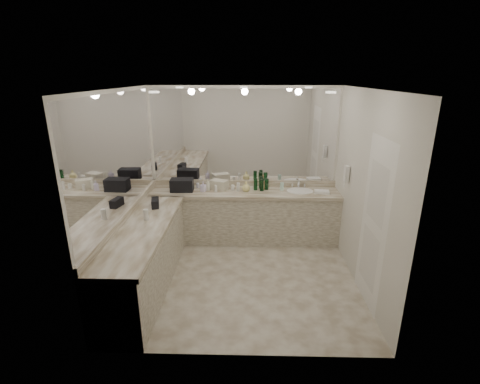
{
  "coord_description": "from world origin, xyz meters",
  "views": [
    {
      "loc": [
        0.08,
        -4.37,
        2.77
      ],
      "look_at": [
        -0.04,
        0.4,
        1.15
      ],
      "focal_mm": 26.0,
      "sensor_mm": 36.0,
      "label": 1
    }
  ],
  "objects_px": {
    "soap_bottle_a": "(208,185)",
    "soap_bottle_b": "(203,186)",
    "sink": "(300,191)",
    "cream_cosmetic_case": "(219,184)",
    "soap_bottle_c": "(246,186)",
    "wall_phone": "(347,174)",
    "hand_towel": "(322,192)",
    "black_toiletry_bag": "(182,185)"
  },
  "relations": [
    {
      "from": "black_toiletry_bag",
      "to": "sink",
      "type": "bearing_deg",
      "value": 1.03
    },
    {
      "from": "wall_phone",
      "to": "soap_bottle_c",
      "type": "relative_size",
      "value": 1.39
    },
    {
      "from": "hand_towel",
      "to": "soap_bottle_a",
      "type": "relative_size",
      "value": 1.16
    },
    {
      "from": "cream_cosmetic_case",
      "to": "soap_bottle_c",
      "type": "relative_size",
      "value": 1.66
    },
    {
      "from": "cream_cosmetic_case",
      "to": "hand_towel",
      "type": "xyz_separation_m",
      "value": [
        1.72,
        -0.17,
        -0.06
      ]
    },
    {
      "from": "black_toiletry_bag",
      "to": "soap_bottle_a",
      "type": "bearing_deg",
      "value": 4.34
    },
    {
      "from": "wall_phone",
      "to": "soap_bottle_b",
      "type": "xyz_separation_m",
      "value": [
        -2.23,
        0.45,
        -0.36
      ]
    },
    {
      "from": "black_toiletry_bag",
      "to": "hand_towel",
      "type": "xyz_separation_m",
      "value": [
        2.34,
        -0.05,
        -0.09
      ]
    },
    {
      "from": "cream_cosmetic_case",
      "to": "hand_towel",
      "type": "height_order",
      "value": "cream_cosmetic_case"
    },
    {
      "from": "hand_towel",
      "to": "soap_bottle_b",
      "type": "relative_size",
      "value": 1.39
    },
    {
      "from": "soap_bottle_a",
      "to": "sink",
      "type": "bearing_deg",
      "value": 0.1
    },
    {
      "from": "sink",
      "to": "cream_cosmetic_case",
      "type": "distance_m",
      "value": 1.38
    },
    {
      "from": "wall_phone",
      "to": "soap_bottle_c",
      "type": "bearing_deg",
      "value": 162.79
    },
    {
      "from": "cream_cosmetic_case",
      "to": "wall_phone",
      "type": "bearing_deg",
      "value": 8.08
    },
    {
      "from": "wall_phone",
      "to": "cream_cosmetic_case",
      "type": "distance_m",
      "value": 2.1
    },
    {
      "from": "wall_phone",
      "to": "black_toiletry_bag",
      "type": "xyz_separation_m",
      "value": [
        -2.59,
        0.46,
        -0.34
      ]
    },
    {
      "from": "cream_cosmetic_case",
      "to": "soap_bottle_b",
      "type": "distance_m",
      "value": 0.29
    },
    {
      "from": "soap_bottle_c",
      "to": "sink",
      "type": "bearing_deg",
      "value": 1.9
    },
    {
      "from": "sink",
      "to": "wall_phone",
      "type": "relative_size",
      "value": 1.83
    },
    {
      "from": "sink",
      "to": "soap_bottle_b",
      "type": "bearing_deg",
      "value": -178.35
    },
    {
      "from": "wall_phone",
      "to": "cream_cosmetic_case",
      "type": "bearing_deg",
      "value": 163.55
    },
    {
      "from": "hand_towel",
      "to": "black_toiletry_bag",
      "type": "bearing_deg",
      "value": 178.66
    },
    {
      "from": "sink",
      "to": "hand_towel",
      "type": "xyz_separation_m",
      "value": [
        0.35,
        -0.09,
        0.02
      ]
    },
    {
      "from": "black_toiletry_bag",
      "to": "soap_bottle_b",
      "type": "bearing_deg",
      "value": -1.78
    },
    {
      "from": "soap_bottle_a",
      "to": "soap_bottle_c",
      "type": "bearing_deg",
      "value": -2.44
    },
    {
      "from": "black_toiletry_bag",
      "to": "soap_bottle_c",
      "type": "distance_m",
      "value": 1.08
    },
    {
      "from": "wall_phone",
      "to": "hand_towel",
      "type": "distance_m",
      "value": 0.65
    },
    {
      "from": "soap_bottle_a",
      "to": "soap_bottle_b",
      "type": "xyz_separation_m",
      "value": [
        -0.07,
        -0.04,
        -0.02
      ]
    },
    {
      "from": "soap_bottle_c",
      "to": "soap_bottle_a",
      "type": "bearing_deg",
      "value": 177.56
    },
    {
      "from": "sink",
      "to": "black_toiletry_bag",
      "type": "relative_size",
      "value": 1.17
    },
    {
      "from": "black_toiletry_bag",
      "to": "soap_bottle_c",
      "type": "xyz_separation_m",
      "value": [
        1.08,
        0.01,
        -0.02
      ]
    },
    {
      "from": "sink",
      "to": "black_toiletry_bag",
      "type": "distance_m",
      "value": 1.99
    },
    {
      "from": "hand_towel",
      "to": "soap_bottle_c",
      "type": "height_order",
      "value": "soap_bottle_c"
    },
    {
      "from": "black_toiletry_bag",
      "to": "cream_cosmetic_case",
      "type": "xyz_separation_m",
      "value": [
        0.62,
        0.12,
        -0.02
      ]
    },
    {
      "from": "wall_phone",
      "to": "soap_bottle_a",
      "type": "xyz_separation_m",
      "value": [
        -2.16,
        0.5,
        -0.35
      ]
    },
    {
      "from": "soap_bottle_a",
      "to": "hand_towel",
      "type": "bearing_deg",
      "value": -2.64
    },
    {
      "from": "sink",
      "to": "soap_bottle_c",
      "type": "xyz_separation_m",
      "value": [
        -0.91,
        -0.03,
        0.09
      ]
    },
    {
      "from": "cream_cosmetic_case",
      "to": "soap_bottle_c",
      "type": "bearing_deg",
      "value": 10.63
    },
    {
      "from": "sink",
      "to": "black_toiletry_bag",
      "type": "xyz_separation_m",
      "value": [
        -1.99,
        -0.04,
        0.11
      ]
    },
    {
      "from": "hand_towel",
      "to": "soap_bottle_c",
      "type": "xyz_separation_m",
      "value": [
        -1.26,
        0.06,
        0.07
      ]
    },
    {
      "from": "soap_bottle_c",
      "to": "cream_cosmetic_case",
      "type": "bearing_deg",
      "value": 166.09
    },
    {
      "from": "wall_phone",
      "to": "hand_towel",
      "type": "height_order",
      "value": "wall_phone"
    }
  ]
}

